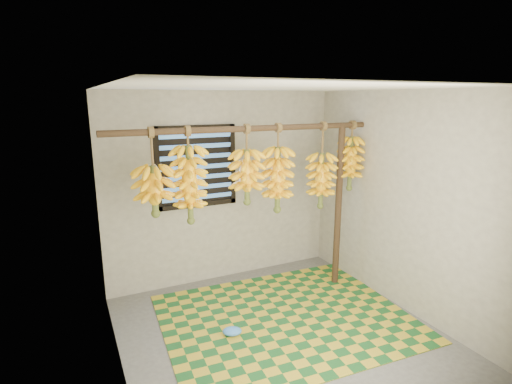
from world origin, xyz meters
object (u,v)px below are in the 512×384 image
banana_bunch_a (154,191)px  banana_bunch_b (190,185)px  support_post (338,207)px  banana_bunch_e (321,180)px  woven_mat (286,318)px  banana_bunch_c (247,177)px  plastic_bag (232,331)px  banana_bunch_f (350,163)px  banana_bunch_d (278,180)px

banana_bunch_a → banana_bunch_b: (0.35, -0.00, 0.03)m
support_post → banana_bunch_e: 0.45m
woven_mat → banana_bunch_b: 1.76m
banana_bunch_c → banana_bunch_e: same height
plastic_bag → banana_bunch_b: size_ratio=0.20×
support_post → banana_bunch_f: 0.56m
banana_bunch_b → banana_bunch_f: size_ratio=1.17×
banana_bunch_c → banana_bunch_f: bearing=-0.0°
plastic_bag → banana_bunch_d: banana_bunch_d is taller
banana_bunch_c → banana_bunch_b: bearing=180.0°
support_post → banana_bunch_a: size_ratio=2.32×
banana_bunch_b → banana_bunch_f: (2.02, -0.00, 0.08)m
banana_bunch_b → banana_bunch_f: bearing=-0.0°
banana_bunch_a → banana_bunch_e: same height
banana_bunch_b → banana_bunch_d: (1.01, 0.00, -0.04)m
banana_bunch_a → banana_bunch_f: same height
support_post → plastic_bag: support_post is taller
woven_mat → banana_bunch_f: 1.97m
plastic_bag → banana_bunch_c: banana_bunch_c is taller
banana_bunch_a → banana_bunch_f: (2.37, -0.00, 0.10)m
banana_bunch_e → support_post: bearing=0.0°
banana_bunch_e → banana_bunch_f: 0.46m
woven_mat → banana_bunch_b: size_ratio=2.60×
banana_bunch_b → banana_bunch_c: size_ratio=1.15×
woven_mat → banana_bunch_a: bearing=158.7°
woven_mat → banana_bunch_c: size_ratio=2.99×
woven_mat → plastic_bag: (-0.64, -0.05, 0.04)m
banana_bunch_b → banana_bunch_f: same height
banana_bunch_a → banana_bunch_c: bearing=-0.0°
banana_bunch_b → banana_bunch_e: bearing=0.0°
plastic_bag → woven_mat: bearing=4.2°
woven_mat → banana_bunch_f: size_ratio=3.05×
banana_bunch_a → banana_bunch_f: 2.38m
support_post → woven_mat: size_ratio=0.78×
banana_bunch_a → banana_bunch_b: size_ratio=0.87×
woven_mat → banana_bunch_a: (-1.22, 0.48, 1.43)m
support_post → banana_bunch_a: bearing=180.0°
support_post → banana_bunch_d: (-0.86, 0.00, 0.42)m
support_post → plastic_bag: bearing=-162.3°
banana_bunch_b → banana_bunch_f: 2.02m
support_post → woven_mat: support_post is taller
banana_bunch_e → woven_mat: bearing=-146.9°
support_post → banana_bunch_c: (-1.24, 0.00, 0.49)m
banana_bunch_d → banana_bunch_a: bearing=180.0°
banana_bunch_d → banana_bunch_e: same height
banana_bunch_e → banana_bunch_b: bearing=180.0°
banana_bunch_d → banana_bunch_e: bearing=0.0°
banana_bunch_e → banana_bunch_f: (0.42, -0.00, 0.17)m
plastic_bag → banana_bunch_f: size_ratio=0.23×
banana_bunch_d → banana_bunch_f: same height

